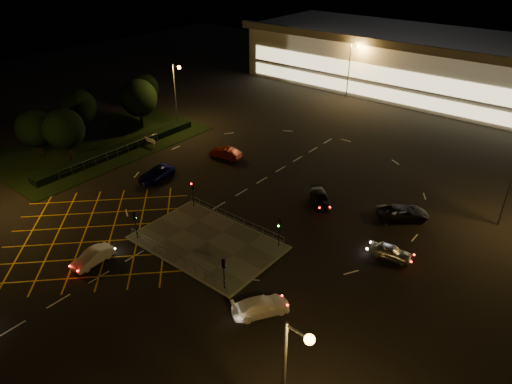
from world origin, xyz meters
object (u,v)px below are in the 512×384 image
Objects in this scene: car_right_silver at (390,252)px; car_queue_white at (93,257)px; car_approach_white at (261,306)px; signal_sw at (135,220)px; car_circ_red at (226,153)px; signal_se at (224,268)px; car_left_blue at (156,174)px; car_far_dkgrey at (321,198)px; car_east_grey at (403,213)px; signal_nw at (193,189)px; signal_ne at (279,227)px.

car_queue_white is at bearing 121.26° from car_right_silver.
car_approach_white reaches higher than car_right_silver.
signal_sw reaches higher than car_circ_red.
car_left_blue is (-20.63, 9.86, -1.64)m from signal_se.
car_east_grey is at bearing -27.10° from car_far_dkgrey.
signal_nw is at bearing 81.50° from car_east_grey.
car_queue_white is (-0.15, -13.07, -1.69)m from signal_nw.
signal_sw is 0.78× the size of car_right_silver.
car_east_grey is at bearing 32.85° from signal_nw.
car_approach_white is (16.40, 4.85, 0.02)m from car_queue_white.
car_approach_white is (-5.12, -13.56, 0.02)m from car_right_silver.
car_circ_red reaches higher than car_approach_white.
car_queue_white is 28.32m from car_right_silver.
car_queue_white is (-12.15, -5.08, -1.69)m from signal_se.
car_east_grey is (19.49, 12.59, -1.59)m from signal_nw.
car_left_blue is 0.93× the size of car_east_grey.
signal_ne is at bearing -14.00° from car_left_blue.
signal_nw is 13.18m from car_queue_white.
signal_nw reaches higher than car_queue_white.
car_queue_white is 0.85× the size of car_approach_white.
signal_se is at bearing 118.63° from car_east_grey.
car_circ_red is at bearing 116.50° from signal_nw.
car_approach_white is at bearing 150.02° from car_right_silver.
signal_sw is 12.00m from signal_se.
signal_nw is 0.56× the size of car_east_grey.
signal_se is 26.97m from car_circ_red.
car_right_silver is at bearing 153.11° from car_east_grey.
signal_sw is 25.24m from car_right_silver.
car_east_grey is at bearing -133.45° from signal_sw.
car_circ_red reaches higher than car_right_silver.
signal_se is at bearing -34.36° from car_left_blue.
car_right_silver is 7.49m from car_east_grey.
signal_ne is 10.91m from car_right_silver.
signal_se reaches higher than car_circ_red.
signal_se is 16.37m from car_right_silver.
signal_sw is at bearing -146.35° from signal_ne.
signal_ne is 0.68× the size of car_far_dkgrey.
car_approach_white reaches higher than car_far_dkgrey.
car_approach_white is (24.88, -10.09, -0.02)m from car_left_blue.
signal_ne is 0.78× the size of car_right_silver.
car_far_dkgrey is at bearing 13.52° from car_left_blue.
car_circ_red is at bearing 146.23° from signal_ne.
car_circ_red reaches higher than car_left_blue.
car_east_grey is (-1.87, 7.25, 0.09)m from car_right_silver.
car_queue_white is 17.10m from car_approach_white.
car_far_dkgrey is 16.89m from car_circ_red.
car_left_blue is (-8.48, 14.94, 0.04)m from car_queue_white.
car_east_grey is (19.49, 20.58, -1.59)m from signal_sw.
car_left_blue is 26.85m from car_approach_white.
car_left_blue is at bearing -48.79° from signal_sw.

